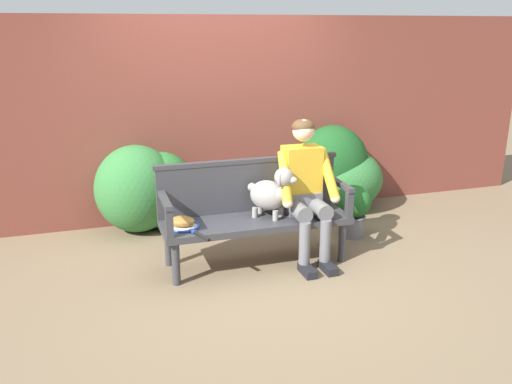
% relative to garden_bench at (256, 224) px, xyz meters
% --- Properties ---
extents(ground_plane, '(40.00, 40.00, 0.00)m').
position_rel_garden_bench_xyz_m(ground_plane, '(0.00, 0.00, -0.38)').
color(ground_plane, '#7A664C').
extents(brick_garden_fence, '(8.00, 0.30, 2.22)m').
position_rel_garden_bench_xyz_m(brick_garden_fence, '(0.00, 1.54, 0.73)').
color(brick_garden_fence, brown).
rests_on(brick_garden_fence, ground).
extents(hedge_bush_far_right, '(0.87, 0.83, 0.93)m').
position_rel_garden_bench_xyz_m(hedge_bush_far_right, '(-0.95, 1.19, 0.08)').
color(hedge_bush_far_right, '#337538').
rests_on(hedge_bush_far_right, ground).
extents(hedge_bush_mid_left, '(0.75, 0.69, 0.83)m').
position_rel_garden_bench_xyz_m(hedge_bush_mid_left, '(-0.68, 1.21, 0.03)').
color(hedge_bush_mid_left, '#286B2D').
rests_on(hedge_bush_mid_left, ground).
extents(hedge_bush_mid_right, '(1.00, 0.89, 0.75)m').
position_rel_garden_bench_xyz_m(hedge_bush_mid_right, '(1.42, 1.16, -0.01)').
color(hedge_bush_mid_right, '#337538').
rests_on(hedge_bush_mid_right, ground).
extents(hedge_bush_far_left, '(0.89, 0.78, 1.02)m').
position_rel_garden_bench_xyz_m(hedge_bush_far_left, '(1.31, 1.18, 0.12)').
color(hedge_bush_far_left, '#194C1E').
rests_on(hedge_bush_far_left, ground).
extents(garden_bench, '(1.71, 0.53, 0.44)m').
position_rel_garden_bench_xyz_m(garden_bench, '(0.00, 0.00, 0.00)').
color(garden_bench, '#38383D').
rests_on(garden_bench, ground).
extents(bench_backrest, '(1.75, 0.06, 0.50)m').
position_rel_garden_bench_xyz_m(bench_backrest, '(0.00, 0.23, 0.31)').
color(bench_backrest, '#38383D').
rests_on(bench_backrest, garden_bench).
extents(bench_armrest_left_end, '(0.06, 0.53, 0.28)m').
position_rel_garden_bench_xyz_m(bench_armrest_left_end, '(-0.81, -0.09, 0.26)').
color(bench_armrest_left_end, '#38383D').
rests_on(bench_armrest_left_end, garden_bench).
extents(bench_armrest_right_end, '(0.06, 0.53, 0.28)m').
position_rel_garden_bench_xyz_m(bench_armrest_right_end, '(0.81, -0.09, 0.26)').
color(bench_armrest_right_end, '#38383D').
rests_on(bench_armrest_right_end, garden_bench).
extents(person_seated, '(0.56, 0.66, 1.31)m').
position_rel_garden_bench_xyz_m(person_seated, '(0.46, -0.02, 0.33)').
color(person_seated, black).
rests_on(person_seated, ground).
extents(dog_on_bench, '(0.43, 0.41, 0.48)m').
position_rel_garden_bench_xyz_m(dog_on_bench, '(0.15, -0.01, 0.30)').
color(dog_on_bench, gray).
rests_on(dog_on_bench, garden_bench).
extents(tennis_racket, '(0.37, 0.58, 0.03)m').
position_rel_garden_bench_xyz_m(tennis_racket, '(-0.66, -0.04, 0.07)').
color(tennis_racket, blue).
rests_on(tennis_racket, garden_bench).
extents(baseball_glove, '(0.27, 0.25, 0.09)m').
position_rel_garden_bench_xyz_m(baseball_glove, '(-0.67, 0.01, 0.10)').
color(baseball_glove, '#9E6B2D').
rests_on(baseball_glove, garden_bench).
extents(potted_plant, '(0.38, 0.38, 0.55)m').
position_rel_garden_bench_xyz_m(potted_plant, '(1.16, 0.35, -0.07)').
color(potted_plant, slate).
rests_on(potted_plant, ground).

